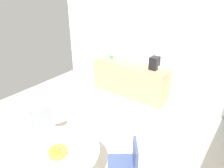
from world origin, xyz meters
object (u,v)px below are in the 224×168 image
object	(u,v)px
chair_gray	(43,125)
coffee_maker	(154,63)
round_table	(61,157)
mug_green	(133,63)
mug_white	(158,67)
fruit_bowl	(57,152)
mug_red	(112,57)
chair_navy	(129,160)

from	to	relation	value
chair_gray	coffee_maker	size ratio (longest dim) A/B	2.59
chair_gray	round_table	bearing A→B (deg)	-22.00
mug_green	mug_white	bearing A→B (deg)	6.51
chair_gray	mug_green	world-z (taller)	mug_green
fruit_bowl	mug_red	bearing A→B (deg)	114.45
coffee_maker	round_table	bearing A→B (deg)	-87.77
chair_navy	mug_white	xyz separation A→B (m)	(-0.84, 2.64, 0.43)
round_table	mug_red	distance (m)	3.53
chair_gray	mug_green	bearing A→B (deg)	85.95
chair_gray	coffee_maker	distance (m)	2.97
chair_navy	coffee_maker	size ratio (longest dim) A/B	2.59
chair_navy	coffee_maker	world-z (taller)	coffee_maker
mug_white	coffee_maker	xyz separation A→B (m)	(-0.07, -0.05, 0.11)
chair_gray	fruit_bowl	distance (m)	1.07
round_table	chair_gray	xyz separation A→B (m)	(-0.91, 0.37, -0.07)
chair_navy	chair_gray	bearing A→B (deg)	-172.79
mug_red	chair_navy	bearing A→B (deg)	-49.38
fruit_bowl	mug_white	bearing A→B (deg)	91.45
chair_gray	mug_green	distance (m)	2.82
chair_navy	mug_green	bearing A→B (deg)	120.36
mug_red	coffee_maker	xyz separation A→B (m)	(1.33, -0.02, 0.11)
fruit_bowl	mug_green	xyz separation A→B (m)	(-0.75, 3.22, 0.18)
mug_white	mug_red	xyz separation A→B (m)	(-1.40, -0.03, 0.00)
chair_gray	mug_red	xyz separation A→B (m)	(-0.54, 2.83, 0.43)
mug_white	fruit_bowl	bearing A→B (deg)	-88.55
coffee_maker	mug_green	bearing A→B (deg)	-177.17
chair_navy	coffee_maker	distance (m)	2.81
mug_white	mug_red	world-z (taller)	same
chair_navy	mug_green	xyz separation A→B (m)	(-1.50, 2.57, 0.43)
mug_green	chair_navy	bearing A→B (deg)	-59.64
mug_white	mug_green	xyz separation A→B (m)	(-0.66, -0.08, 0.00)
round_table	mug_red	world-z (taller)	mug_red
chair_gray	coffee_maker	world-z (taller)	coffee_maker
chair_gray	mug_white	world-z (taller)	mug_white
mug_white	coffee_maker	world-z (taller)	coffee_maker
chair_gray	mug_white	distance (m)	3.02
chair_gray	fruit_bowl	world-z (taller)	same
coffee_maker	mug_red	bearing A→B (deg)	179.26
chair_navy	mug_white	distance (m)	2.81
round_table	fruit_bowl	world-z (taller)	fruit_bowl
chair_navy	mug_red	world-z (taller)	mug_red
mug_red	round_table	bearing A→B (deg)	-65.58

